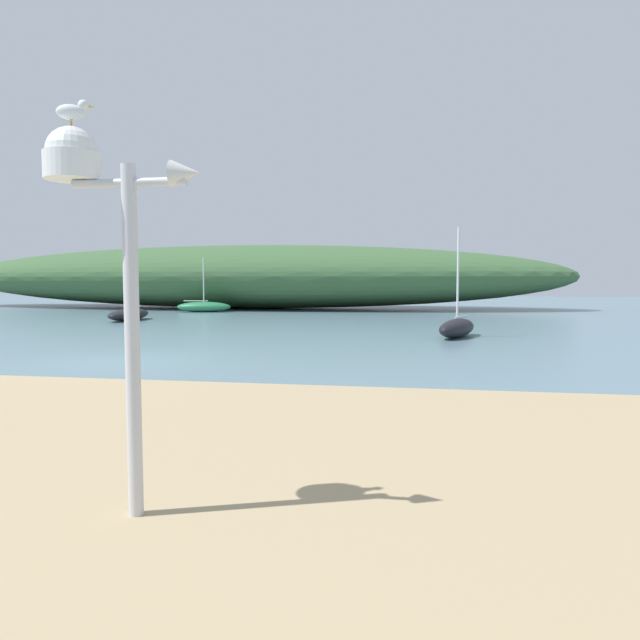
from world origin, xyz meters
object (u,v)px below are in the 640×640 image
Objects in this scene: sailboat_inner_mooring at (457,327)px; seagull_on_radar at (73,111)px; mast_structure at (95,205)px; sailboat_centre_water at (129,314)px; sailboat_near_shore at (204,307)px.

seagull_on_radar is at bearing -103.65° from sailboat_inner_mooring.
mast_structure is 26.05m from sailboat_centre_water.
sailboat_centre_water is (-1.04, -7.80, -0.02)m from sailboat_near_shore.
sailboat_inner_mooring is (3.97, 17.08, -2.34)m from mast_structure.
sailboat_near_shore is 7.87m from sailboat_centre_water.
seagull_on_radar is 0.07× the size of sailboat_inner_mooring.
seagull_on_radar is 0.08× the size of sailboat_near_shore.
sailboat_inner_mooring reaches higher than mast_structure.
mast_structure is at bearing -62.46° from sailboat_centre_water.
mast_structure is 0.78× the size of sailboat_inner_mooring.
seagull_on_radar is at bearing 177.84° from mast_structure.
seagull_on_radar is at bearing -70.71° from sailboat_near_shore.
sailboat_inner_mooring is 0.90× the size of sailboat_centre_water.
mast_structure is 17.69m from sailboat_inner_mooring.
seagull_on_radar reaches higher than sailboat_near_shore.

